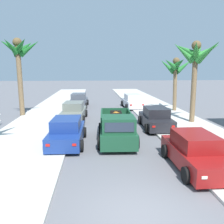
# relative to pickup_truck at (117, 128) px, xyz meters

# --- Properties ---
(ground_plane) EXTENTS (160.00, 160.00, 0.00)m
(ground_plane) POSITION_rel_pickup_truck_xyz_m (-0.05, -7.16, -0.81)
(ground_plane) COLOR slate
(sidewalk_left) EXTENTS (5.06, 60.00, 0.12)m
(sidewalk_left) POSITION_rel_pickup_truck_xyz_m (-5.33, 4.84, -0.75)
(sidewalk_left) COLOR beige
(sidewalk_left) RESTS_ON ground
(sidewalk_right) EXTENTS (5.06, 60.00, 0.12)m
(sidewalk_right) POSITION_rel_pickup_truck_xyz_m (5.22, 4.84, -0.75)
(sidewalk_right) COLOR beige
(sidewalk_right) RESTS_ON ground
(curb_left) EXTENTS (0.16, 60.00, 0.10)m
(curb_left) POSITION_rel_pickup_truck_xyz_m (-4.20, 4.84, -0.76)
(curb_left) COLOR silver
(curb_left) RESTS_ON ground
(curb_right) EXTENTS (0.16, 60.00, 0.10)m
(curb_right) POSITION_rel_pickup_truck_xyz_m (4.09, 4.84, -0.76)
(curb_right) COLOR silver
(curb_right) RESTS_ON ground
(pickup_truck) EXTENTS (2.40, 5.29, 1.80)m
(pickup_truck) POSITION_rel_pickup_truck_xyz_m (0.00, 0.00, 0.00)
(pickup_truck) COLOR #19472D
(pickup_truck) RESTS_ON ground
(car_left_near) EXTENTS (2.20, 4.33, 1.54)m
(car_left_near) POSITION_rel_pickup_truck_xyz_m (2.98, 11.87, -0.10)
(car_left_near) COLOR silver
(car_left_near) RESTS_ON ground
(car_right_near) EXTENTS (2.12, 4.30, 1.54)m
(car_right_near) POSITION_rel_pickup_truck_xyz_m (-2.90, -0.29, -0.10)
(car_right_near) COLOR navy
(car_right_near) RESTS_ON ground
(car_left_mid) EXTENTS (2.03, 4.26, 1.54)m
(car_left_mid) POSITION_rel_pickup_truck_xyz_m (2.98, -4.03, -0.10)
(car_left_mid) COLOR maroon
(car_left_mid) RESTS_ON ground
(car_right_mid) EXTENTS (2.20, 4.33, 1.54)m
(car_right_mid) POSITION_rel_pickup_truck_xyz_m (-3.00, 6.15, -0.10)
(car_right_mid) COLOR slate
(car_right_mid) RESTS_ON ground
(car_left_far) EXTENTS (2.11, 4.30, 1.54)m
(car_left_far) POSITION_rel_pickup_truck_xyz_m (3.13, 2.86, -0.10)
(car_left_far) COLOR black
(car_left_far) RESTS_ON ground
(car_right_far) EXTENTS (2.17, 4.32, 1.54)m
(car_right_far) POSITION_rel_pickup_truck_xyz_m (-2.99, 13.08, -0.10)
(car_right_far) COLOR #474C56
(car_right_far) RESTS_ON ground
(palm_tree_right_fore) EXTENTS (3.95, 3.53, 6.36)m
(palm_tree_right_fore) POSITION_rel_pickup_truck_xyz_m (6.47, 4.13, 4.31)
(palm_tree_right_fore) COLOR brown
(palm_tree_right_fore) RESTS_ON ground
(palm_tree_right_mid) EXTENTS (3.42, 3.64, 5.40)m
(palm_tree_right_mid) POSITION_rel_pickup_truck_xyz_m (6.89, 9.65, 3.46)
(palm_tree_right_mid) COLOR brown
(palm_tree_right_mid) RESTS_ON ground
(palm_tree_left_back) EXTENTS (3.51, 3.75, 6.91)m
(palm_tree_left_back) POSITION_rel_pickup_truck_xyz_m (-7.75, 8.04, 4.67)
(palm_tree_left_back) COLOR brown
(palm_tree_left_back) RESTS_ON ground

